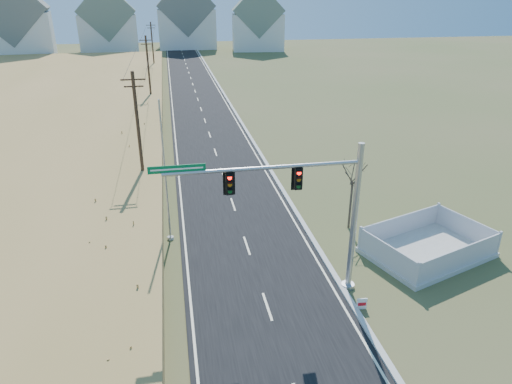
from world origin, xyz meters
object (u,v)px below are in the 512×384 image
Objects in this scene: open_sign at (362,304)px; flagpole at (166,188)px; bare_tree at (353,172)px; fence_enclosure at (427,250)px; traffic_signal_mast at (318,208)px.

open_sign is 0.07× the size of flagpole.
open_sign is 0.13× the size of bare_tree.
fence_enclosure is at bearing 39.95° from open_sign.
flagpole reaches higher than fence_enclosure.
traffic_signal_mast is at bearing 140.22° from open_sign.
traffic_signal_mast is 10.04m from flagpole.
flagpole is 11.59m from bare_tree.
fence_enclosure is 6.34m from bare_tree.
traffic_signal_mast reaches higher than bare_tree.
traffic_signal_mast is at bearing -43.99° from flagpole.
open_sign is 13.02m from flagpole.
bare_tree is at bearing -3.19° from flagpole.
bare_tree is (2.50, 8.13, 3.60)m from open_sign.
bare_tree reaches higher than open_sign.
flagpole is 1.82× the size of bare_tree.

